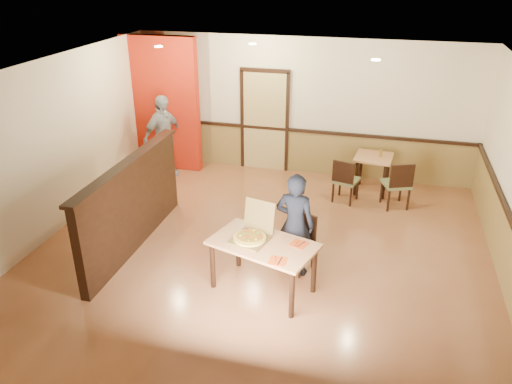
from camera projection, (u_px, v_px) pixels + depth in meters
The scene contains 25 objects.
floor at pixel (261, 255), 7.72m from camera, with size 7.00×7.00×0.00m, color #AB6942.
ceiling at pixel (262, 74), 6.52m from camera, with size 7.00×7.00×0.00m, color black.
wall_back at pixel (303, 107), 10.18m from camera, with size 7.00×7.00×0.00m, color beige.
wall_left at pixel (48, 150), 7.93m from camera, with size 7.00×7.00×0.00m, color beige.
wainscot_back at pixel (301, 152), 10.56m from camera, with size 7.00×0.04×0.90m, color olive.
chair_rail_back at pixel (302, 131), 10.34m from camera, with size 7.00×0.06×0.06m, color black.
wainscot_right at pixel (510, 263), 6.73m from camera, with size 0.04×7.00×0.90m, color olive.
back_door at pixel (265, 122), 10.48m from camera, with size 0.90×0.06×2.10m, color tan.
booth_partition at pixel (132, 204), 7.69m from camera, with size 0.20×3.10×1.44m.
red_accent_panel at pixel (162, 104), 10.41m from camera, with size 1.60×0.20×2.78m, color #AB1D0C.
spot_a at pixel (159, 46), 8.64m from camera, with size 0.14×0.14×0.02m, color beige.
spot_b at pixel (253, 44), 8.90m from camera, with size 0.14×0.14×0.02m, color beige.
spot_c at pixel (376, 60), 7.52m from camera, with size 0.14×0.14×0.02m, color beige.
main_table at pixel (263, 250), 6.67m from camera, with size 1.56×1.17×0.75m.
diner_chair at pixel (299, 240), 7.25m from camera, with size 0.55×0.55×0.85m.
side_chair_left at pixel (345, 179), 9.21m from camera, with size 0.52×0.52×0.86m.
side_chair_right at pixel (398, 183), 8.98m from camera, with size 0.59×0.59×0.91m.
side_table at pixel (373, 165), 9.59m from camera, with size 0.75×0.75×0.74m.
diner at pixel (295, 225), 7.01m from camera, with size 0.57×0.37×1.55m, color black.
passerby at pixel (163, 137), 10.16m from camera, with size 1.01×0.42×1.72m, color #95949C.
pizza_box at pixel (252, 235), 6.68m from camera, with size 0.57×0.63×0.48m.
pizza at pixel (250, 238), 6.65m from camera, with size 0.44×0.44×0.03m, color gold.
napkin_near at pixel (278, 261), 6.23m from camera, with size 0.22×0.22×0.01m.
napkin_far at pixel (299, 244), 6.59m from camera, with size 0.27×0.27×0.01m.
condiment at pixel (381, 153), 9.48m from camera, with size 0.05×0.05×0.13m, color #866018.
Camera 1 is at (1.60, -6.36, 4.19)m, focal length 35.00 mm.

